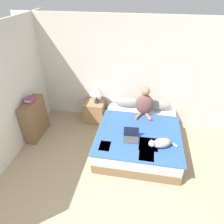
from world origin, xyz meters
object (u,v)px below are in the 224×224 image
(laptop_open, at_px, (131,137))
(table_lamp, at_px, (96,90))
(pillow_far, at_px, (158,105))
(cat_tabby, at_px, (161,143))
(pillow_near, at_px, (127,102))
(bookshelf, at_px, (35,119))
(book_stack_top, at_px, (30,100))
(nightstand, at_px, (95,111))
(bed, at_px, (139,137))
(person_sitting, at_px, (145,104))

(laptop_open, bearing_deg, table_lamp, 127.26)
(pillow_far, height_order, table_lamp, table_lamp)
(pillow_far, xyz_separation_m, table_lamp, (-1.50, -0.06, 0.29))
(cat_tabby, bearing_deg, pillow_near, -82.06)
(bookshelf, xyz_separation_m, book_stack_top, (-0.00, 0.00, 0.51))
(bookshelf, bearing_deg, pillow_near, 23.66)
(pillow_far, distance_m, laptop_open, 1.31)
(pillow_near, relative_size, bookshelf, 0.68)
(nightstand, bearing_deg, laptop_open, -47.06)
(pillow_near, bearing_deg, bookshelf, -156.34)
(laptop_open, distance_m, book_stack_top, 2.30)
(bed, xyz_separation_m, person_sitting, (0.06, 0.56, 0.53))
(person_sitting, relative_size, laptop_open, 2.23)
(bookshelf, height_order, book_stack_top, book_stack_top)
(person_sitting, bearing_deg, bed, -96.29)
(pillow_far, relative_size, person_sitting, 0.90)
(pillow_far, xyz_separation_m, bookshelf, (-2.76, -0.88, -0.14))
(person_sitting, relative_size, book_stack_top, 3.35)
(pillow_near, distance_m, book_stack_top, 2.23)
(cat_tabby, relative_size, nightstand, 1.05)
(table_lamp, height_order, bookshelf, table_lamp)
(pillow_far, bearing_deg, bed, -114.19)
(bed, height_order, person_sitting, person_sitting)
(nightstand, height_order, table_lamp, table_lamp)
(person_sitting, bearing_deg, table_lamp, 169.95)
(pillow_far, bearing_deg, bookshelf, -162.30)
(bed, bearing_deg, bookshelf, -178.88)
(cat_tabby, height_order, nightstand, cat_tabby)
(book_stack_top, bearing_deg, laptop_open, -8.08)
(table_lamp, height_order, book_stack_top, book_stack_top)
(book_stack_top, bearing_deg, nightstand, 33.53)
(bed, xyz_separation_m, pillow_far, (0.37, 0.83, 0.36))
(pillow_near, height_order, laptop_open, pillow_near)
(pillow_near, distance_m, person_sitting, 0.54)
(pillow_far, height_order, cat_tabby, pillow_far)
(nightstand, distance_m, table_lamp, 0.61)
(person_sitting, bearing_deg, pillow_near, 147.90)
(laptop_open, bearing_deg, bed, 63.98)
(person_sitting, xyz_separation_m, bookshelf, (-2.45, -0.61, -0.30))
(book_stack_top, bearing_deg, cat_tabby, -9.12)
(table_lamp, bearing_deg, bookshelf, -147.13)
(pillow_near, relative_size, cat_tabby, 1.11)
(laptop_open, height_order, bookshelf, bookshelf)
(pillow_far, bearing_deg, laptop_open, -113.72)
(table_lamp, bearing_deg, nightstand, -165.34)
(bookshelf, bearing_deg, nightstand, 33.71)
(pillow_far, relative_size, nightstand, 1.16)
(bed, relative_size, pillow_near, 3.08)
(pillow_far, distance_m, table_lamp, 1.53)
(table_lamp, relative_size, book_stack_top, 2.28)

